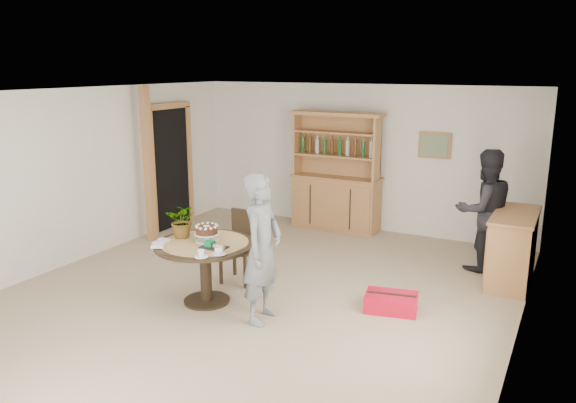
# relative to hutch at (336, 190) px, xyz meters

# --- Properties ---
(ground) EXTENTS (7.00, 7.00, 0.00)m
(ground) POSITION_rel_hutch_xyz_m (0.30, -3.24, -0.69)
(ground) COLOR tan
(ground) RESTS_ON ground
(room_shell) EXTENTS (6.04, 7.04, 2.52)m
(room_shell) POSITION_rel_hutch_xyz_m (0.30, -3.23, 1.05)
(room_shell) COLOR white
(room_shell) RESTS_ON ground
(doorway) EXTENTS (0.13, 1.10, 2.18)m
(doorway) POSITION_rel_hutch_xyz_m (-2.63, -1.24, 0.42)
(doorway) COLOR black
(doorway) RESTS_ON ground
(pine_post) EXTENTS (0.12, 0.12, 2.50)m
(pine_post) POSITION_rel_hutch_xyz_m (-2.40, -2.04, 0.56)
(pine_post) COLOR #B57D4C
(pine_post) RESTS_ON ground
(hutch) EXTENTS (1.62, 0.54, 2.04)m
(hutch) POSITION_rel_hutch_xyz_m (0.00, 0.00, 0.00)
(hutch) COLOR tan
(hutch) RESTS_ON ground
(sideboard) EXTENTS (0.54, 1.26, 0.94)m
(sideboard) POSITION_rel_hutch_xyz_m (3.04, -1.24, -0.22)
(sideboard) COLOR tan
(sideboard) RESTS_ON ground
(dining_table) EXTENTS (1.20, 1.20, 0.76)m
(dining_table) POSITION_rel_hutch_xyz_m (-0.14, -3.66, -0.08)
(dining_table) COLOR black
(dining_table) RESTS_ON ground
(dining_chair) EXTENTS (0.44, 0.44, 0.95)m
(dining_chair) POSITION_rel_hutch_xyz_m (-0.15, -2.83, -0.15)
(dining_chair) COLOR black
(dining_chair) RESTS_ON ground
(birthday_cake) EXTENTS (0.30, 0.30, 0.20)m
(birthday_cake) POSITION_rel_hutch_xyz_m (-0.14, -3.61, 0.19)
(birthday_cake) COLOR white
(birthday_cake) RESTS_ON dining_table
(flower_vase) EXTENTS (0.47, 0.44, 0.42)m
(flower_vase) POSITION_rel_hutch_xyz_m (-0.49, -3.61, 0.28)
(flower_vase) COLOR #3F7233
(flower_vase) RESTS_ON dining_table
(gift_tray) EXTENTS (0.30, 0.20, 0.08)m
(gift_tray) POSITION_rel_hutch_xyz_m (0.07, -3.78, 0.10)
(gift_tray) COLOR black
(gift_tray) RESTS_ON dining_table
(coffee_cup_a) EXTENTS (0.15, 0.15, 0.09)m
(coffee_cup_a) POSITION_rel_hutch_xyz_m (0.26, -3.94, 0.11)
(coffee_cup_a) COLOR white
(coffee_cup_a) RESTS_ON dining_table
(coffee_cup_b) EXTENTS (0.15, 0.15, 0.08)m
(coffee_cup_b) POSITION_rel_hutch_xyz_m (0.14, -4.11, 0.11)
(coffee_cup_b) COLOR white
(coffee_cup_b) RESTS_ON dining_table
(napkins) EXTENTS (0.24, 0.33, 0.03)m
(napkins) POSITION_rel_hutch_xyz_m (-0.55, -3.97, 0.09)
(napkins) COLOR white
(napkins) RESTS_ON dining_table
(teen_boy) EXTENTS (0.44, 0.64, 1.68)m
(teen_boy) POSITION_rel_hutch_xyz_m (0.71, -3.76, 0.15)
(teen_boy) COLOR slate
(teen_boy) RESTS_ON ground
(adult_person) EXTENTS (1.05, 1.02, 1.71)m
(adult_person) POSITION_rel_hutch_xyz_m (2.60, -0.93, 0.17)
(adult_person) COLOR black
(adult_person) RESTS_ON ground
(red_suitcase) EXTENTS (0.67, 0.51, 0.21)m
(red_suitcase) POSITION_rel_hutch_xyz_m (1.92, -2.85, -0.59)
(red_suitcase) COLOR red
(red_suitcase) RESTS_ON ground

